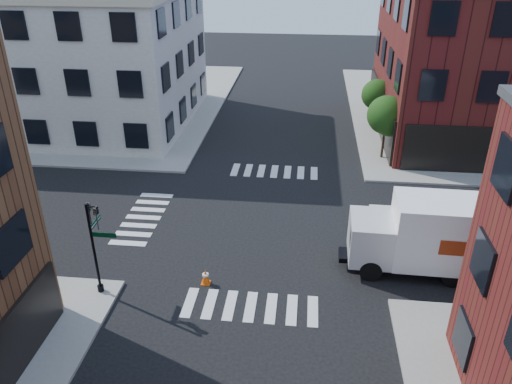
% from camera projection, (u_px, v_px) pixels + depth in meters
% --- Properties ---
extents(ground, '(120.00, 120.00, 0.00)m').
position_uv_depth(ground, '(265.00, 224.00, 27.87)').
color(ground, black).
rests_on(ground, ground).
extents(sidewalk_nw, '(30.00, 30.00, 0.15)m').
position_uv_depth(sidewalk_nw, '(69.00, 100.00, 48.37)').
color(sidewalk_nw, gray).
rests_on(sidewalk_nw, ground).
extents(building_nw, '(22.00, 16.00, 11.00)m').
position_uv_depth(building_nw, '(55.00, 55.00, 41.27)').
color(building_nw, beige).
rests_on(building_nw, ground).
extents(tree_near, '(2.69, 2.69, 4.49)m').
position_uv_depth(tree_near, '(387.00, 117.00, 34.50)').
color(tree_near, black).
rests_on(tree_near, ground).
extents(tree_far, '(2.43, 2.43, 4.07)m').
position_uv_depth(tree_far, '(377.00, 96.00, 39.93)').
color(tree_far, black).
rests_on(tree_far, ground).
extents(signal_pole, '(1.29, 1.24, 4.60)m').
position_uv_depth(signal_pole, '(95.00, 239.00, 21.30)').
color(signal_pole, black).
rests_on(signal_pole, ground).
extents(box_truck, '(8.41, 2.73, 3.77)m').
position_uv_depth(box_truck, '(442.00, 236.00, 23.13)').
color(box_truck, white).
rests_on(box_truck, ground).
extents(traffic_cone, '(0.42, 0.42, 0.76)m').
position_uv_depth(traffic_cone, '(206.00, 277.00, 22.99)').
color(traffic_cone, '#E6520A').
rests_on(traffic_cone, ground).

